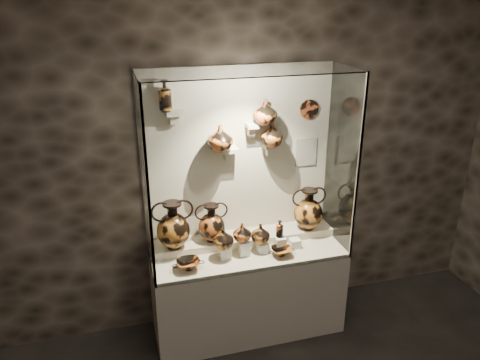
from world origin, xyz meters
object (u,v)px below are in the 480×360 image
object	(u,v)px
lekythos_small	(280,228)
ovoid_vase_b	(265,112)
jug_a	(223,238)
jug_b	(242,232)
kylix_right	(282,251)
ovoid_vase_c	(272,135)
lekythos_tall	(165,94)
ovoid_vase_a	(220,138)
kylix_left	(188,264)
amphora_mid	(212,223)
jug_c	(260,233)
amphora_right	(308,209)
amphora_left	(173,225)

from	to	relation	value
lekythos_small	ovoid_vase_b	world-z (taller)	ovoid_vase_b
jug_a	jug_b	world-z (taller)	jug_b
kylix_right	ovoid_vase_c	size ratio (longest dim) A/B	1.10
jug_b	lekythos_tall	world-z (taller)	lekythos_tall
ovoid_vase_b	ovoid_vase_c	xyz separation A→B (m)	(0.07, 0.00, -0.20)
jug_a	kylix_right	xyz separation A→B (m)	(0.49, -0.10, -0.15)
lekythos_small	ovoid_vase_a	distance (m)	0.94
lekythos_small	kylix_left	bearing A→B (deg)	-157.72
amphora_mid	lekythos_tall	bearing A→B (deg)	172.73
kylix_right	ovoid_vase_b	world-z (taller)	ovoid_vase_b
jug_b	jug_c	bearing A→B (deg)	-21.80
ovoid_vase_a	ovoid_vase_c	size ratio (longest dim) A/B	1.08
kylix_left	ovoid_vase_b	world-z (taller)	ovoid_vase_b
amphora_mid	lekythos_tall	xyz separation A→B (m)	(-0.33, 0.08, 1.13)
lekythos_small	lekythos_tall	size ratio (longest dim) A/B	0.63
amphora_right	jug_b	world-z (taller)	amphora_right
kylix_right	jug_b	bearing A→B (deg)	153.38
amphora_right	kylix_left	bearing A→B (deg)	-177.54
amphora_right	jug_a	size ratio (longest dim) A/B	2.13
kylix_right	ovoid_vase_c	xyz separation A→B (m)	(0.01, 0.35, 0.94)
kylix_left	ovoid_vase_c	size ratio (longest dim) A/B	1.23
amphora_mid	ovoid_vase_a	world-z (taller)	ovoid_vase_a
amphora_mid	kylix_right	world-z (taller)	amphora_mid
jug_b	kylix_left	distance (m)	0.53
ovoid_vase_c	lekythos_small	bearing A→B (deg)	-105.91
amphora_mid	ovoid_vase_a	bearing A→B (deg)	26.17
kylix_right	ovoid_vase_b	bearing A→B (deg)	93.45
amphora_left	kylix_right	size ratio (longest dim) A/B	1.89
jug_a	kylix_right	bearing A→B (deg)	-7.77
jug_c	kylix_right	size ratio (longest dim) A/B	0.77
amphora_right	ovoid_vase_a	xyz separation A→B (m)	(-0.81, 0.05, 0.73)
kylix_right	lekythos_tall	distance (m)	1.64
jug_a	jug_c	xyz separation A→B (m)	(0.34, 0.02, -0.02)
jug_a	ovoid_vase_b	distance (m)	1.12
jug_a	ovoid_vase_a	distance (m)	0.84
jug_b	kylix_left	world-z (taller)	jug_b
lekythos_tall	amphora_left	bearing A→B (deg)	-73.98
amphora_mid	ovoid_vase_b	size ratio (longest dim) A/B	1.64
amphora_right	lekythos_tall	size ratio (longest dim) A/B	1.43
jug_b	lekythos_tall	bearing A→B (deg)	132.23
amphora_right	ovoid_vase_b	xyz separation A→B (m)	(-0.42, 0.06, 0.93)
jug_b	ovoid_vase_b	xyz separation A→B (m)	(0.26, 0.22, 0.98)
amphora_left	amphora_right	bearing A→B (deg)	-22.99
amphora_left	jug_a	bearing A→B (deg)	-47.81
amphora_left	amphora_mid	world-z (taller)	amphora_left
jug_c	lekythos_tall	xyz separation A→B (m)	(-0.72, 0.27, 1.20)
amphora_left	ovoid_vase_a	bearing A→B (deg)	-15.15
ovoid_vase_a	jug_b	bearing A→B (deg)	-66.80
amphora_right	kylix_left	distance (m)	1.23
amphora_mid	lekythos_small	distance (m)	0.60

